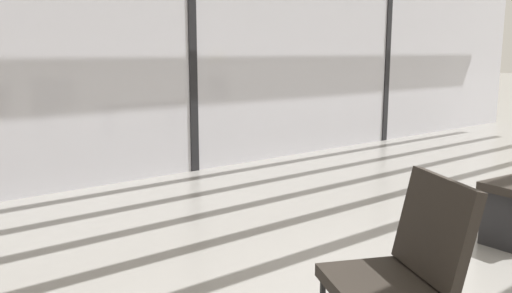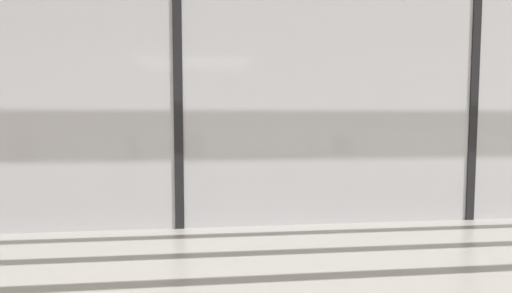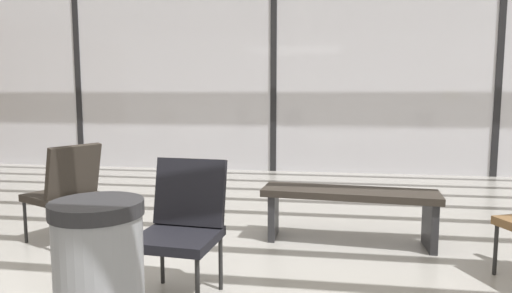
# 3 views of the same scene
# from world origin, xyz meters

# --- Properties ---
(glass_curtain_wall) EXTENTS (14.00, 0.08, 3.17)m
(glass_curtain_wall) POSITION_xyz_m (0.00, 5.20, 1.59)
(glass_curtain_wall) COLOR silver
(glass_curtain_wall) RESTS_ON ground
(window_mullion_1) EXTENTS (0.10, 0.12, 3.17)m
(window_mullion_1) POSITION_xyz_m (0.00, 5.20, 1.59)
(window_mullion_1) COLOR black
(window_mullion_1) RESTS_ON ground
(window_mullion_2) EXTENTS (0.10, 0.12, 3.17)m
(window_mullion_2) POSITION_xyz_m (3.50, 5.20, 1.59)
(window_mullion_2) COLOR black
(window_mullion_2) RESTS_ON ground
(parked_airplane) EXTENTS (12.26, 3.73, 3.73)m
(parked_airplane) POSITION_xyz_m (0.71, 10.32, 1.87)
(parked_airplane) COLOR silver
(parked_airplane) RESTS_ON ground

